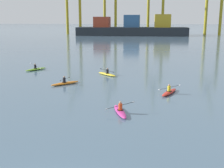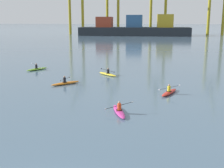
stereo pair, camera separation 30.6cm
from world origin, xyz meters
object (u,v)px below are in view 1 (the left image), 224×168
(kayak_orange, at_px, (65,83))
(kayak_yellow, at_px, (107,74))
(kayak_red, at_px, (169,92))
(kayak_magenta, at_px, (120,111))
(kayak_lime, at_px, (36,69))
(container_barge, at_px, (132,28))

(kayak_orange, relative_size, kayak_yellow, 1.00)
(kayak_red, bearing_deg, kayak_yellow, 129.85)
(kayak_red, xyz_separation_m, kayak_yellow, (-7.18, 8.60, 0.00))
(kayak_magenta, height_order, kayak_lime, same)
(kayak_magenta, relative_size, kayak_yellow, 1.20)
(container_barge, relative_size, kayak_red, 13.83)
(kayak_lime, bearing_deg, kayak_red, -32.44)
(kayak_orange, distance_m, kayak_yellow, 7.01)
(kayak_lime, height_order, kayak_orange, kayak_orange)
(container_barge, height_order, kayak_yellow, container_barge)
(container_barge, bearing_deg, kayak_red, -84.92)
(container_barge, xyz_separation_m, kayak_lime, (-8.69, -88.26, -2.80))
(kayak_magenta, distance_m, kayak_red, 7.67)
(kayak_magenta, distance_m, kayak_lime, 22.16)
(kayak_red, height_order, kayak_yellow, kayak_red)
(kayak_red, relative_size, kayak_yellow, 1.17)
(kayak_magenta, bearing_deg, kayak_yellow, 101.53)
(container_barge, height_order, kayak_red, container_barge)
(kayak_magenta, height_order, kayak_orange, kayak_orange)
(kayak_magenta, distance_m, kayak_yellow, 15.39)
(kayak_magenta, relative_size, kayak_orange, 1.20)
(kayak_magenta, height_order, kayak_yellow, kayak_yellow)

